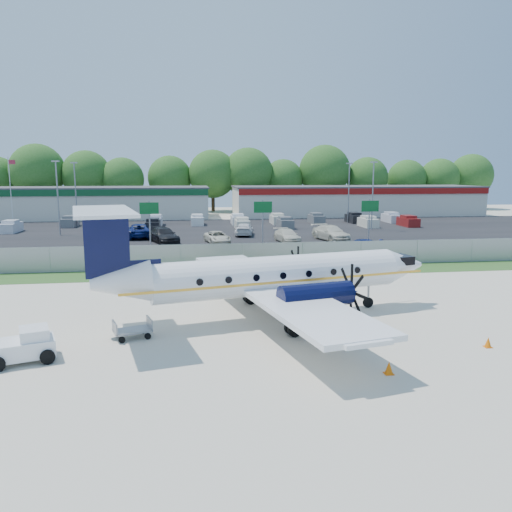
{
  "coord_description": "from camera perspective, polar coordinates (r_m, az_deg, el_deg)",
  "views": [
    {
      "loc": [
        -4.35,
        -25.75,
        7.7
      ],
      "look_at": [
        0.0,
        6.0,
        2.3
      ],
      "focal_mm": 35.0,
      "sensor_mm": 36.0,
      "label": 1
    }
  ],
  "objects": [
    {
      "name": "parked_car_g",
      "position": [
        61.45,
        -1.39,
        2.36
      ],
      "size": [
        2.85,
        5.42,
        1.5
      ],
      "primitive_type": "imported",
      "rotation": [
        0.0,
        0.0,
        2.99
      ],
      "color": "silver",
      "rests_on": "ground"
    },
    {
      "name": "parked_car_b",
      "position": [
        56.0,
        -10.47,
        1.5
      ],
      "size": [
        4.07,
        6.11,
        1.64
      ],
      "primitive_type": "imported",
      "rotation": [
        0.0,
        0.0,
        0.34
      ],
      "color": "black",
      "rests_on": "ground"
    },
    {
      "name": "light_pole_nw",
      "position": [
        65.69,
        -21.74,
        6.74
      ],
      "size": [
        0.9,
        0.35,
        9.09
      ],
      "color": "gray",
      "rests_on": "ground"
    },
    {
      "name": "light_pole_sw",
      "position": [
        75.43,
        -19.93,
        7.12
      ],
      "size": [
        0.9,
        0.35,
        9.09
      ],
      "color": "gray",
      "rests_on": "ground"
    },
    {
      "name": "pushback_tug",
      "position": [
        22.91,
        -24.92,
        -9.27
      ],
      "size": [
        2.87,
        2.47,
        1.36
      ],
      "color": "white",
      "rests_on": "ground"
    },
    {
      "name": "cone_port_wing",
      "position": [
        20.36,
        14.95,
        -12.27
      ],
      "size": [
        0.35,
        0.35,
        0.5
      ],
      "color": "#E36307",
      "rests_on": "ground"
    },
    {
      "name": "cone_nose",
      "position": [
        24.76,
        25.0,
        -8.94
      ],
      "size": [
        0.33,
        0.33,
        0.47
      ],
      "color": "#E36307",
      "rests_on": "ground"
    },
    {
      "name": "road_car_west",
      "position": [
        45.77,
        -23.31,
        -0.91
      ],
      "size": [
        4.5,
        2.04,
        1.28
      ],
      "primitive_type": "imported",
      "rotation": [
        0.0,
        0.0,
        1.51
      ],
      "color": "silver",
      "rests_on": "ground"
    },
    {
      "name": "access_road",
      "position": [
        45.61,
        -2.22,
        -0.15
      ],
      "size": [
        170.0,
        8.0,
        0.02
      ],
      "primitive_type": "cube",
      "color": "black",
      "rests_on": "ground"
    },
    {
      "name": "light_pole_ne",
      "position": [
        68.29,
        13.2,
        7.24
      ],
      "size": [
        0.9,
        0.35,
        9.09
      ],
      "color": "gray",
      "rests_on": "ground"
    },
    {
      "name": "cone_starboard_wing",
      "position": [
        37.91,
        1.62,
        -1.71
      ],
      "size": [
        0.43,
        0.43,
        0.62
      ],
      "color": "#E36307",
      "rests_on": "ground"
    },
    {
      "name": "parked_car_a",
      "position": [
        55.56,
        -16.55,
        1.2
      ],
      "size": [
        3.59,
        5.14,
        1.38
      ],
      "primitive_type": "imported",
      "rotation": [
        0.0,
        0.0,
        0.39
      ],
      "color": "maroon",
      "rests_on": "ground"
    },
    {
      "name": "road_car_mid",
      "position": [
        49.17,
        11.68,
        0.36
      ],
      "size": [
        4.86,
        2.92,
        1.32
      ],
      "primitive_type": "imported",
      "rotation": [
        0.0,
        0.0,
        -1.82
      ],
      "color": "navy",
      "rests_on": "ground"
    },
    {
      "name": "grass_verge",
      "position": [
        38.77,
        -1.2,
        -1.88
      ],
      "size": [
        170.0,
        4.0,
        0.02
      ],
      "primitive_type": "cube",
      "color": "#2D561E",
      "rests_on": "ground"
    },
    {
      "name": "parked_car_d",
      "position": [
        55.69,
        3.57,
        1.6
      ],
      "size": [
        2.65,
        5.17,
        1.43
      ],
      "primitive_type": "imported",
      "rotation": [
        0.0,
        0.0,
        0.13
      ],
      "color": "beige",
      "rests_on": "ground"
    },
    {
      "name": "sign_mid",
      "position": [
        49.38,
        0.79,
        4.81
      ],
      "size": [
        1.8,
        0.26,
        5.0
      ],
      "color": "gray",
      "rests_on": "ground"
    },
    {
      "name": "light_pole_se",
      "position": [
        77.7,
        10.56,
        7.58
      ],
      "size": [
        0.9,
        0.35,
        9.09
      ],
      "color": "gray",
      "rests_on": "ground"
    },
    {
      "name": "baggage_cart_near",
      "position": [
        24.28,
        -13.93,
        -8.18
      ],
      "size": [
        1.94,
        1.5,
        0.89
      ],
      "color": "gray",
      "rests_on": "ground"
    },
    {
      "name": "perimeter_fence",
      "position": [
        40.54,
        -1.53,
        0.05
      ],
      "size": [
        120.0,
        0.06,
        1.99
      ],
      "color": "gray",
      "rests_on": "ground"
    },
    {
      "name": "parked_car_c",
      "position": [
        54.89,
        -4.43,
        1.47
      ],
      "size": [
        3.05,
        5.03,
        1.31
      ],
      "primitive_type": "imported",
      "rotation": [
        0.0,
        0.0,
        0.2
      ],
      "color": "beige",
      "rests_on": "ground"
    },
    {
      "name": "far_parking_rows",
      "position": [
        71.3,
        -4.27,
        3.34
      ],
      "size": [
        56.0,
        10.0,
        1.6
      ],
      "primitive_type": null,
      "color": "gray",
      "rests_on": "ground"
    },
    {
      "name": "sign_left",
      "position": [
        48.96,
        -12.09,
        4.56
      ],
      "size": [
        1.8,
        0.26,
        5.0
      ],
      "color": "gray",
      "rests_on": "ground"
    },
    {
      "name": "ground",
      "position": [
        27.23,
        1.73,
        -6.87
      ],
      "size": [
        170.0,
        170.0,
        0.0
      ],
      "primitive_type": "plane",
      "color": "beige",
      "rests_on": "ground"
    },
    {
      "name": "flagpole_east",
      "position": [
        85.03,
        -26.23,
        7.2
      ],
      "size": [
        1.06,
        0.12,
        10.0
      ],
      "color": "white",
      "rests_on": "ground"
    },
    {
      "name": "baggage_cart_far",
      "position": [
        28.15,
        4.63,
        -5.27
      ],
      "size": [
        2.4,
        1.96,
        1.09
      ],
      "color": "gray",
      "rests_on": "ground"
    },
    {
      "name": "parked_car_f",
      "position": [
        60.8,
        -13.17,
        2.04
      ],
      "size": [
        3.34,
        6.33,
        1.7
      ],
      "primitive_type": "imported",
      "rotation": [
        0.0,
        0.0,
        3.23
      ],
      "color": "navy",
      "rests_on": "ground"
    },
    {
      "name": "parking_lot",
      "position": [
        66.34,
        -3.99,
        2.89
      ],
      "size": [
        170.0,
        32.0,
        0.02
      ],
      "primitive_type": "cube",
      "color": "black",
      "rests_on": "ground"
    },
    {
      "name": "parked_car_e",
      "position": [
        57.6,
        8.54,
        1.78
      ],
      "size": [
        3.81,
        6.3,
        1.71
      ],
      "primitive_type": "imported",
      "rotation": [
        0.0,
        0.0,
        0.26
      ],
      "color": "beige",
      "rests_on": "ground"
    },
    {
      "name": "sign_right",
      "position": [
        52.16,
        12.87,
        4.83
      ],
      "size": [
        1.8,
        0.26,
        5.0
      ],
      "color": "gray",
      "rests_on": "ground"
    },
    {
      "name": "aircraft",
      "position": [
        26.34,
        1.72,
        -2.23
      ],
      "size": [
        19.66,
        19.25,
        6.0
      ],
      "color": "white",
      "rests_on": "ground"
    },
    {
      "name": "building_west",
      "position": [
        90.05,
        -20.5,
        5.74
      ],
      "size": [
        46.4,
        12.4,
        5.24
      ],
      "color": "silver",
      "rests_on": "ground"
    },
    {
      "name": "tree_line",
      "position": [
        100.14,
        -5.31,
        5.11
      ],
      "size": [
        112.0,
        6.0,
        14.0
      ],
      "primitive_type": null,
      "color": "#26581A",
      "rests_on": "ground"
    },
    {
      "name": "building_east",
      "position": [
        92.97,
        11.33,
        6.25
      ],
      "size": [
        44.4,
        12.4,
        5.24
      ],
      "color": "silver",
      "rests_on": "ground"
    }
  ]
}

